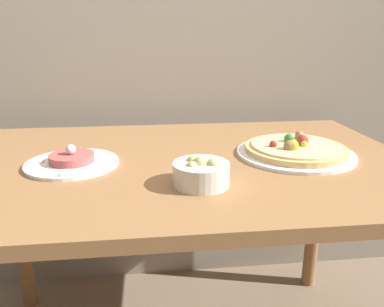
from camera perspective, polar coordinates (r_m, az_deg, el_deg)
dining_table at (r=1.15m, az=-1.76°, el=-5.29°), size 1.39×0.89×0.78m
pizza_plate at (r=1.19m, az=15.51°, el=0.54°), size 0.36×0.36×0.06m
tartare_plate at (r=1.11m, az=-17.82°, el=-1.13°), size 0.26×0.26×0.06m
small_bowl at (r=0.91m, az=1.42°, el=-2.93°), size 0.14×0.14×0.07m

